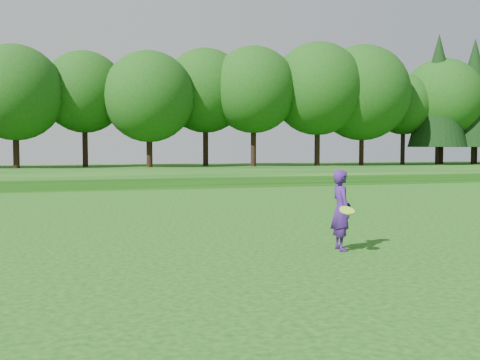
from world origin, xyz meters
name	(u,v)px	position (x,y,z in m)	size (l,w,h in m)	color
ground	(300,260)	(0.00, 0.00, 0.00)	(140.00, 140.00, 0.00)	#0E470D
berm	(127,172)	(0.00, 34.00, 0.30)	(130.00, 30.00, 0.60)	#0E470D
walking_path	(152,188)	(0.00, 20.00, 0.02)	(130.00, 1.60, 0.04)	gray
treeline	(121,80)	(0.00, 38.00, 8.10)	(104.00, 7.00, 15.00)	#184510
woman	(341,210)	(1.26, 0.72, 0.86)	(0.54, 1.00, 1.72)	#3C1971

